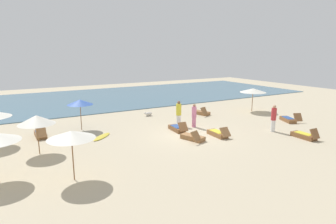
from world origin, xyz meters
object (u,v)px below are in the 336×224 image
object	(u,v)px
umbrella_3	(71,135)
lounger_3	(289,119)
lounger_1	(41,134)
person_1	(274,118)
lounger_4	(177,128)
surfboard	(102,137)
lounger_0	(193,137)
lounger_5	(218,133)
lounger_6	(305,136)
person_2	(194,115)
umbrella_2	(253,90)
lounger_2	(201,113)
dog	(148,114)
umbrella_0	(36,120)
person_0	(179,113)
umbrella_1	(80,102)

from	to	relation	value
umbrella_3	lounger_3	bearing A→B (deg)	7.83
lounger_1	lounger_3	bearing A→B (deg)	-16.64
lounger_1	person_1	xyz separation A→B (m)	(13.64, -6.33, 0.74)
lounger_4	surfboard	world-z (taller)	lounger_4
lounger_0	lounger_5	size ratio (longest dim) A/B	1.03
lounger_3	lounger_6	distance (m)	4.33
surfboard	person_2	bearing A→B (deg)	-7.48
lounger_3	person_1	xyz separation A→B (m)	(-3.26, -1.28, 0.74)
umbrella_2	lounger_0	xyz separation A→B (m)	(-9.36, -4.38, -1.71)
lounger_5	surfboard	size ratio (longest dim) A/B	1.03
lounger_2	lounger_6	bearing A→B (deg)	-79.84
lounger_4	dog	size ratio (longest dim) A/B	2.30
lounger_2	lounger_6	xyz separation A→B (m)	(1.54, -8.60, 0.01)
umbrella_2	umbrella_3	distance (m)	17.95
lounger_6	umbrella_2	bearing A→B (deg)	67.05
umbrella_2	lounger_4	distance (m)	9.51
dog	lounger_1	bearing A→B (deg)	-166.69
umbrella_2	lounger_6	size ratio (longest dim) A/B	1.38
person_1	lounger_0	bearing A→B (deg)	169.58
umbrella_0	surfboard	xyz separation A→B (m)	(3.71, 1.25, -1.79)
lounger_2	lounger_5	size ratio (longest dim) A/B	1.01
umbrella_3	lounger_0	xyz separation A→B (m)	(7.41, 2.03, -1.79)
umbrella_2	lounger_0	distance (m)	10.48
umbrella_2	lounger_3	distance (m)	4.50
lounger_2	lounger_5	xyz separation A→B (m)	(-2.81, -5.61, 0.00)
umbrella_2	person_2	bearing A→B (deg)	-166.01
lounger_1	lounger_6	bearing A→B (deg)	-30.68
person_1	person_0	bearing A→B (deg)	136.66
umbrella_1	umbrella_2	bearing A→B (deg)	-5.12
lounger_4	lounger_6	world-z (taller)	lounger_6
umbrella_1	person_2	bearing A→B (deg)	-24.31
umbrella_0	umbrella_1	world-z (taller)	umbrella_1
lounger_3	surfboard	xyz separation A→B (m)	(-13.59, 3.11, -0.14)
umbrella_3	lounger_2	distance (m)	14.34
lounger_2	person_1	size ratio (longest dim) A/B	0.96
lounger_6	surfboard	xyz separation A→B (m)	(-10.80, 6.43, -0.14)
umbrella_3	surfboard	size ratio (longest dim) A/B	1.27
lounger_6	surfboard	bearing A→B (deg)	149.25
umbrella_1	person_0	world-z (taller)	umbrella_1
person_2	dog	size ratio (longest dim) A/B	2.23
person_0	dog	xyz separation A→B (m)	(-0.53, 3.92, -0.73)
lounger_1	person_1	world-z (taller)	person_1
lounger_2	lounger_4	distance (m)	5.49
umbrella_1	lounger_5	distance (m)	9.35
dog	lounger_2	bearing A→B (deg)	-23.13
umbrella_0	lounger_4	xyz separation A→B (m)	(8.57, 0.13, -1.65)
lounger_1	lounger_5	size ratio (longest dim) A/B	0.99
person_1	surfboard	size ratio (longest dim) A/B	1.08
umbrella_0	person_0	world-z (taller)	umbrella_0
person_0	dog	bearing A→B (deg)	97.66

